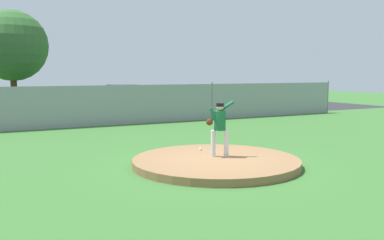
{
  "coord_description": "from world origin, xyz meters",
  "views": [
    {
      "loc": [
        -5.75,
        -9.65,
        2.51
      ],
      "look_at": [
        0.03,
        1.47,
        1.11
      ],
      "focal_mm": 39.2,
      "sensor_mm": 36.0,
      "label": 1
    }
  ],
  "objects": [
    {
      "name": "parked_car_teal",
      "position": [
        -2.17,
        14.24,
        0.77
      ],
      "size": [
        1.86,
        4.66,
        1.58
      ],
      "color": "#146066",
      "rests_on": "ground_plane"
    },
    {
      "name": "tree_bushy_near",
      "position": [
        -3.26,
        22.37,
        4.41
      ],
      "size": [
        4.92,
        4.92,
        6.89
      ],
      "color": "#4C331E",
      "rests_on": "ground_plane"
    },
    {
      "name": "pitcher_youth",
      "position": [
        0.21,
        0.18,
        1.12
      ],
      "size": [
        0.81,
        0.32,
        1.55
      ],
      "color": "silver",
      "rests_on": "pitchers_mound"
    },
    {
      "name": "parked_car_red",
      "position": [
        11.13,
        14.65,
        0.76
      ],
      "size": [
        1.95,
        4.22,
        1.58
      ],
      "color": "#A81919",
      "rests_on": "ground_plane"
    },
    {
      "name": "baseball",
      "position": [
        0.2,
        1.26,
        0.24
      ],
      "size": [
        0.07,
        0.07,
        0.07
      ],
      "primitive_type": "sphere",
      "color": "white",
      "rests_on": "pitchers_mound"
    },
    {
      "name": "parked_car_silver",
      "position": [
        2.19,
        14.03,
        0.87
      ],
      "size": [
        2.03,
        4.83,
        1.83
      ],
      "color": "#B7BABF",
      "rests_on": "ground_plane"
    },
    {
      "name": "asphalt_strip",
      "position": [
        0.0,
        14.5,
        0.0
      ],
      "size": [
        44.0,
        7.0,
        0.01
      ],
      "primitive_type": "cube",
      "color": "#2B2B2D",
      "rests_on": "ground_plane"
    },
    {
      "name": "ground_plane",
      "position": [
        0.0,
        6.0,
        0.0
      ],
      "size": [
        80.0,
        80.0,
        0.0
      ],
      "primitive_type": "plane",
      "color": "#386B2D"
    },
    {
      "name": "chainlink_fence",
      "position": [
        0.0,
        10.0,
        0.97
      ],
      "size": [
        28.5,
        0.07,
        2.03
      ],
      "color": "gray",
      "rests_on": "ground_plane"
    },
    {
      "name": "parked_car_charcoal",
      "position": [
        4.79,
        14.06,
        0.83
      ],
      "size": [
        2.04,
        4.21,
        1.75
      ],
      "color": "#232328",
      "rests_on": "ground_plane"
    },
    {
      "name": "pitchers_mound",
      "position": [
        0.0,
        0.0,
        0.1
      ],
      "size": [
        4.55,
        4.55,
        0.2
      ],
      "primitive_type": "cylinder",
      "color": "olive",
      "rests_on": "ground_plane"
    }
  ]
}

